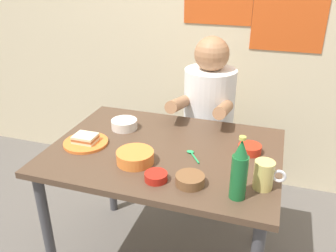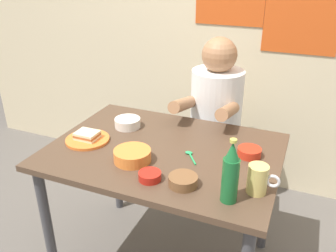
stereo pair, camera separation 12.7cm
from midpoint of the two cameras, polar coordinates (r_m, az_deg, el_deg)
wall_back at (r=2.52m, az=5.95°, el=19.04°), size 4.40×0.09×2.60m
dining_table at (r=1.76m, az=-2.58°, el=-6.41°), size 1.10×0.80×0.74m
stool at (r=2.41m, az=4.71°, el=-5.26°), size 0.34×0.34×0.45m
person_seated at (r=2.22m, az=5.02°, el=3.92°), size 0.33×0.56×0.72m
plate_orange at (r=1.81m, az=-15.12°, el=-2.66°), size 0.22×0.22×0.01m
sandwich at (r=1.80m, az=-15.20°, el=-1.96°), size 0.11×0.09×0.04m
beer_mug at (r=1.44m, az=12.90°, el=-7.79°), size 0.13×0.08×0.12m
beer_bottle at (r=1.33m, az=8.81°, el=-7.24°), size 0.06×0.06×0.26m
soup_bowl_orange at (r=1.60m, az=-7.61°, el=-4.95°), size 0.17×0.17×0.05m
sambal_bowl_red at (r=1.47m, az=-4.44°, el=-8.18°), size 0.10×0.10×0.03m
rice_bowl_white at (r=1.92m, az=-8.96°, el=0.33°), size 0.14×0.14×0.05m
sauce_bowl_chili at (r=1.70m, az=11.03°, el=-3.63°), size 0.11×0.11×0.04m
condiment_bowl_brown at (r=1.44m, az=1.06°, el=-8.70°), size 0.12×0.12×0.04m
spoon at (r=1.66m, az=1.75°, el=-4.55°), size 0.08×0.10×0.01m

